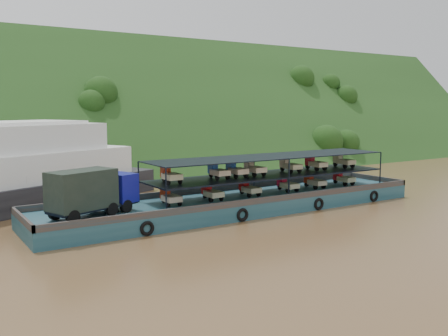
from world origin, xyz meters
TOP-DOWN VIEW (x-y plane):
  - ground at (0.00, 0.00)m, footprint 160.00×160.00m
  - hillside at (0.00, 36.00)m, footprint 140.00×39.60m
  - cargo_barge at (-4.22, -1.16)m, footprint 35.00×7.18m

SIDE VIEW (x-z plane):
  - ground at x=0.00m, z-range 0.00..0.00m
  - hillside at x=0.00m, z-range -19.80..19.80m
  - cargo_barge at x=-4.22m, z-range -1.13..3.41m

